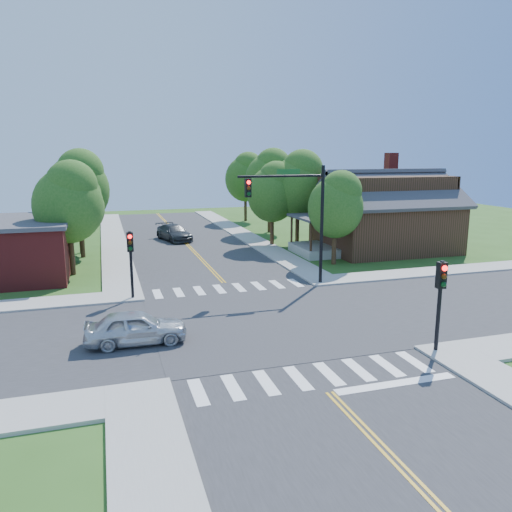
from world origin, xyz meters
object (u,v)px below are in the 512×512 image
object	(u,v)px
signal_pole_nw	(131,252)
car_dgrey	(174,233)
signal_mast_ne	(296,206)
car_silver	(136,328)
signal_pole_se	(441,289)
house_ne	(384,210)

from	to	relation	value
signal_pole_nw	car_dgrey	xyz separation A→B (m)	(4.82, 18.17, -1.95)
signal_mast_ne	signal_pole_nw	xyz separation A→B (m)	(-9.51, -0.01, -2.19)
car_silver	car_dgrey	bearing A→B (deg)	-9.76
car_dgrey	signal_pole_nw	bearing A→B (deg)	-120.07
car_silver	signal_pole_nw	bearing A→B (deg)	-0.48
car_silver	car_dgrey	xyz separation A→B (m)	(5.08, 24.84, -0.01)
car_dgrey	car_silver	bearing A→B (deg)	-116.78
car_dgrey	signal_mast_ne	bearing A→B (deg)	-90.71
car_silver	car_dgrey	distance (m)	25.36
signal_pole_nw	car_silver	world-z (taller)	signal_pole_nw
signal_pole_se	car_silver	xyz separation A→B (m)	(-11.47, 4.52, -1.95)
car_silver	car_dgrey	world-z (taller)	car_silver
signal_mast_ne	signal_pole_se	bearing A→B (deg)	-81.44
house_ne	car_dgrey	world-z (taller)	house_ne
signal_pole_nw	car_dgrey	size ratio (longest dim) A/B	0.72
signal_pole_se	car_silver	size ratio (longest dim) A/B	0.89
signal_pole_nw	car_silver	distance (m)	6.96
signal_pole_se	car_dgrey	world-z (taller)	signal_pole_se
house_ne	car_silver	size ratio (longest dim) A/B	3.06
house_ne	signal_pole_nw	bearing A→B (deg)	-157.31
signal_mast_ne	house_ne	size ratio (longest dim) A/B	0.55
signal_mast_ne	signal_pole_se	size ratio (longest dim) A/B	1.89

